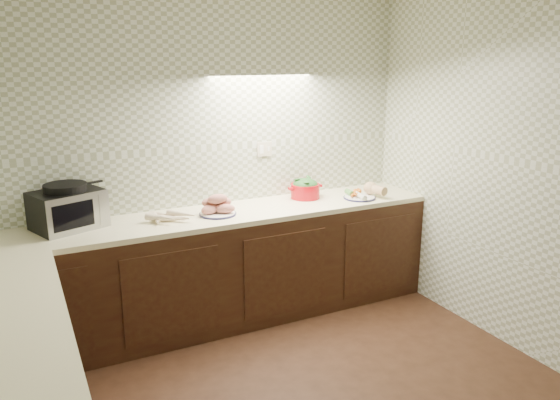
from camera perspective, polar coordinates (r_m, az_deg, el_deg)
name	(u,v)px	position (r m, az deg, el deg)	size (l,w,h in m)	color
room	(315,150)	(2.73, 3.65, 5.21)	(3.60, 3.60, 2.60)	black
counter	(158,333)	(3.49, -12.60, -13.41)	(3.60, 3.60, 0.90)	black
toaster_oven	(68,208)	(4.11, -21.31, -0.74)	(0.54, 0.48, 0.32)	black
parsnip_pile	(165,217)	(4.09, -11.93, -1.78)	(0.39, 0.36, 0.08)	beige
sweet_potato_plate	(217,207)	(4.20, -6.58, -0.73)	(0.29, 0.29, 0.17)	#191740
onion_bowl	(214,205)	(4.34, -6.89, -0.53)	(0.13, 0.13, 0.10)	black
dutch_oven	(305,188)	(4.65, 2.66, 1.21)	(0.31, 0.25, 0.17)	#B40912
veg_plate	(364,192)	(4.74, 8.79, 0.83)	(0.33, 0.29, 0.13)	#191740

